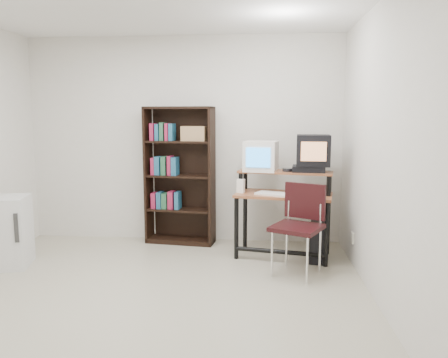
# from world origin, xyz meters

# --- Properties ---
(floor) EXTENTS (4.00, 4.00, 0.01)m
(floor) POSITION_xyz_m (0.00, 0.00, -0.01)
(floor) COLOR #BCB59C
(floor) RESTS_ON ground
(back_wall) EXTENTS (4.00, 0.01, 2.60)m
(back_wall) POSITION_xyz_m (0.00, 2.00, 1.30)
(back_wall) COLOR silver
(back_wall) RESTS_ON floor
(right_wall) EXTENTS (0.01, 4.00, 2.60)m
(right_wall) POSITION_xyz_m (2.00, 0.00, 1.30)
(right_wall) COLOR silver
(right_wall) RESTS_ON floor
(computer_desk) EXTENTS (1.15, 0.72, 0.98)m
(computer_desk) POSITION_xyz_m (1.25, 1.40, 0.67)
(computer_desk) COLOR #975531
(computer_desk) RESTS_ON floor
(crt_monitor) EXTENTS (0.43, 0.43, 0.35)m
(crt_monitor) POSITION_xyz_m (0.99, 1.55, 1.14)
(crt_monitor) COLOR white
(crt_monitor) RESTS_ON computer_desk
(vcr) EXTENTS (0.38, 0.29, 0.08)m
(vcr) POSITION_xyz_m (1.53, 1.43, 1.01)
(vcr) COLOR black
(vcr) RESTS_ON computer_desk
(crt_tv) EXTENTS (0.40, 0.40, 0.35)m
(crt_tv) POSITION_xyz_m (1.58, 1.46, 1.22)
(crt_tv) COLOR black
(crt_tv) RESTS_ON vcr
(cd_spindle) EXTENTS (0.12, 0.12, 0.05)m
(cd_spindle) POSITION_xyz_m (1.29, 1.44, 0.99)
(cd_spindle) COLOR #26262B
(cd_spindle) RESTS_ON computer_desk
(keyboard) EXTENTS (0.51, 0.39, 0.03)m
(keyboard) POSITION_xyz_m (1.17, 1.28, 0.74)
(keyboard) COLOR white
(keyboard) RESTS_ON computer_desk
(mousepad) EXTENTS (0.22, 0.18, 0.01)m
(mousepad) POSITION_xyz_m (1.50, 1.25, 0.72)
(mousepad) COLOR black
(mousepad) RESTS_ON computer_desk
(mouse) EXTENTS (0.11, 0.07, 0.03)m
(mouse) POSITION_xyz_m (1.49, 1.27, 0.74)
(mouse) COLOR white
(mouse) RESTS_ON mousepad
(desk_speaker) EXTENTS (0.10, 0.09, 0.17)m
(desk_speaker) POSITION_xyz_m (0.76, 1.41, 0.80)
(desk_speaker) COLOR white
(desk_speaker) RESTS_ON computer_desk
(pc_tower) EXTENTS (0.27, 0.48, 0.42)m
(pc_tower) POSITION_xyz_m (1.65, 1.30, 0.21)
(pc_tower) COLOR black
(pc_tower) RESTS_ON floor
(school_chair) EXTENTS (0.61, 0.61, 0.92)m
(school_chair) POSITION_xyz_m (1.39, 0.87, 0.57)
(school_chair) COLOR black
(school_chair) RESTS_ON floor
(bookshelf) EXTENTS (0.89, 0.39, 1.72)m
(bookshelf) POSITION_xyz_m (-0.03, 1.86, 0.89)
(bookshelf) COLOR black
(bookshelf) RESTS_ON floor
(mini_fridge) EXTENTS (0.54, 0.54, 0.76)m
(mini_fridge) POSITION_xyz_m (-1.72, 0.79, 0.38)
(mini_fridge) COLOR silver
(mini_fridge) RESTS_ON floor
(wall_outlet) EXTENTS (0.02, 0.08, 0.12)m
(wall_outlet) POSITION_xyz_m (1.99, 1.15, 0.30)
(wall_outlet) COLOR beige
(wall_outlet) RESTS_ON right_wall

